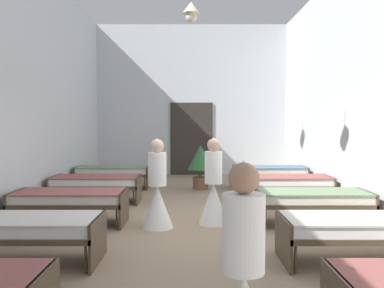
% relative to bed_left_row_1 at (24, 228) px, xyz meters
% --- Properties ---
extents(ground_plane, '(6.86, 13.72, 0.10)m').
position_rel_bed_left_row_1_xyz_m(ground_plane, '(2.08, 1.90, -0.49)').
color(ground_plane, '#8C755B').
extents(room_shell, '(6.66, 13.32, 4.97)m').
position_rel_bed_left_row_1_xyz_m(room_shell, '(2.08, 3.27, 2.05)').
color(room_shell, silver).
rests_on(room_shell, ground).
extents(bed_left_row_1, '(1.90, 0.84, 0.57)m').
position_rel_bed_left_row_1_xyz_m(bed_left_row_1, '(0.00, 0.00, 0.00)').
color(bed_left_row_1, '#473828').
rests_on(bed_left_row_1, ground).
extents(bed_right_row_1, '(1.90, 0.84, 0.57)m').
position_rel_bed_left_row_1_xyz_m(bed_right_row_1, '(4.16, 0.00, 0.00)').
color(bed_right_row_1, '#473828').
rests_on(bed_right_row_1, ground).
extents(bed_left_row_2, '(1.90, 0.84, 0.57)m').
position_rel_bed_left_row_1_xyz_m(bed_left_row_2, '(0.00, 1.90, 0.00)').
color(bed_left_row_2, '#473828').
rests_on(bed_left_row_2, ground).
extents(bed_right_row_2, '(1.90, 0.84, 0.57)m').
position_rel_bed_left_row_1_xyz_m(bed_right_row_2, '(4.16, 1.90, 0.00)').
color(bed_right_row_2, '#473828').
rests_on(bed_right_row_2, ground).
extents(bed_left_row_3, '(1.90, 0.84, 0.57)m').
position_rel_bed_left_row_1_xyz_m(bed_left_row_3, '(0.00, 3.80, 0.00)').
color(bed_left_row_3, '#473828').
rests_on(bed_left_row_3, ground).
extents(bed_right_row_3, '(1.90, 0.84, 0.57)m').
position_rel_bed_left_row_1_xyz_m(bed_right_row_3, '(4.16, 3.80, 0.00)').
color(bed_right_row_3, '#473828').
rests_on(bed_right_row_3, ground).
extents(bed_left_row_4, '(1.90, 0.84, 0.57)m').
position_rel_bed_left_row_1_xyz_m(bed_left_row_4, '(0.00, 5.70, 0.00)').
color(bed_left_row_4, '#473828').
rests_on(bed_left_row_4, ground).
extents(bed_right_row_4, '(1.90, 0.84, 0.57)m').
position_rel_bed_left_row_1_xyz_m(bed_right_row_4, '(4.16, 5.70, 0.00)').
color(bed_right_row_4, '#473828').
rests_on(bed_right_row_4, ground).
extents(nurse_near_aisle, '(0.52, 0.52, 1.49)m').
position_rel_bed_left_row_1_xyz_m(nurse_near_aisle, '(1.52, 1.68, 0.09)').
color(nurse_near_aisle, white).
rests_on(nurse_near_aisle, ground).
extents(nurse_mid_aisle, '(0.52, 0.52, 1.49)m').
position_rel_bed_left_row_1_xyz_m(nurse_mid_aisle, '(2.46, 1.92, 0.09)').
color(nurse_mid_aisle, white).
rests_on(nurse_mid_aisle, ground).
extents(potted_plant, '(0.66, 0.66, 1.16)m').
position_rel_bed_left_row_1_xyz_m(potted_plant, '(2.31, 5.50, 0.30)').
color(potted_plant, brown).
rests_on(potted_plant, ground).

